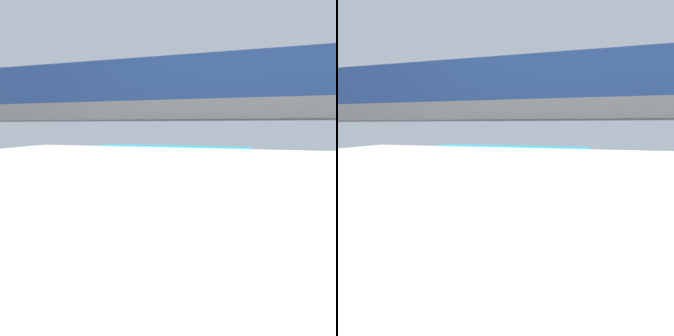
{
  "view_description": "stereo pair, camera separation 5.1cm",
  "coord_description": "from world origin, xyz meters",
  "views": [
    {
      "loc": [
        -4.25,
        19.1,
        4.61
      ],
      "look_at": [
        1.52,
        -0.47,
        1.6
      ],
      "focal_mm": 30.25,
      "sensor_mm": 36.0,
      "label": 1
    },
    {
      "loc": [
        -4.3,
        19.09,
        4.61
      ],
      "look_at": [
        1.52,
        -0.47,
        1.6
      ],
      "focal_mm": 30.25,
      "sensor_mm": 36.0,
      "label": 2
    }
  ],
  "objects": [
    {
      "name": "ground",
      "position": [
        0.0,
        0.0,
        0.0
      ],
      "size": [
        80.0,
        80.0,
        0.0
      ],
      "primitive_type": "plane",
      "color": "#424247"
    },
    {
      "name": "city_bus",
      "position": [
        1.45,
        -0.85,
        1.88
      ],
      "size": [
        11.54,
        2.85,
        3.15
      ],
      "color": "#0C8493",
      "rests_on": "ground"
    },
    {
      "name": "parked_van",
      "position": [
        -7.81,
        5.72,
        1.18
      ],
      "size": [
        4.8,
        2.17,
        2.05
      ],
      "color": "#33478C",
      "rests_on": "ground"
    },
    {
      "name": "bicycle_orange",
      "position": [
        -8.5,
        2.17,
        0.37
      ],
      "size": [
        1.77,
        0.44,
        0.96
      ],
      "color": "black",
      "rests_on": "ground"
    },
    {
      "name": "bicycle_green",
      "position": [
        -7.47,
        3.67,
        0.37
      ],
      "size": [
        1.77,
        0.44,
        0.96
      ],
      "color": "black",
      "rests_on": "ground"
    },
    {
      "name": "bicycle_blue",
      "position": [
        -6.2,
        2.76,
        0.37
      ],
      "size": [
        1.77,
        0.44,
        0.96
      ],
      "color": "black",
      "rests_on": "ground"
    },
    {
      "name": "pedestrian",
      "position": [
        7.9,
        -3.49,
        0.89
      ],
      "size": [
        0.38,
        0.38,
        1.79
      ],
      "color": "#2D2D38",
      "rests_on": "ground"
    },
    {
      "name": "traffic_sign",
      "position": [
        4.42,
        -3.88,
        1.89
      ],
      "size": [
        0.08,
        0.6,
        2.8
      ],
      "color": "slate",
      "rests_on": "ground"
    },
    {
      "name": "lane_dash_leftmost",
      "position": [
        -8.0,
        -2.85,
        0.0
      ],
      "size": [
        2.0,
        0.2,
        0.01
      ],
      "primitive_type": "cube",
      "color": "silver",
      "rests_on": "ground"
    },
    {
      "name": "lane_dash_left",
      "position": [
        -4.0,
        -2.85,
        0.0
      ],
      "size": [
        2.0,
        0.2,
        0.01
      ],
      "primitive_type": "cube",
      "color": "silver",
      "rests_on": "ground"
    },
    {
      "name": "lane_dash_centre",
      "position": [
        0.0,
        -2.85,
        0.0
      ],
      "size": [
        2.0,
        0.2,
        0.01
      ],
      "primitive_type": "cube",
      "color": "silver",
      "rests_on": "ground"
    },
    {
      "name": "lane_dash_right",
      "position": [
        4.0,
        -2.85,
        0.0
      ],
      "size": [
        2.0,
        0.2,
        0.01
      ],
      "primitive_type": "cube",
      "color": "silver",
      "rests_on": "ground"
    },
    {
      "name": "lane_dash_rightmost",
      "position": [
        8.0,
        -2.85,
        0.0
      ],
      "size": [
        2.0,
        0.2,
        0.01
      ],
      "primitive_type": "cube",
      "color": "silver",
      "rests_on": "ground"
    },
    {
      "name": "pedestrian_overpass",
      "position": [
        0.0,
        10.6,
        4.66
      ],
      "size": [
        24.48,
        2.6,
        6.4
      ],
      "color": "#B2ADA5",
      "rests_on": "ground"
    }
  ]
}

